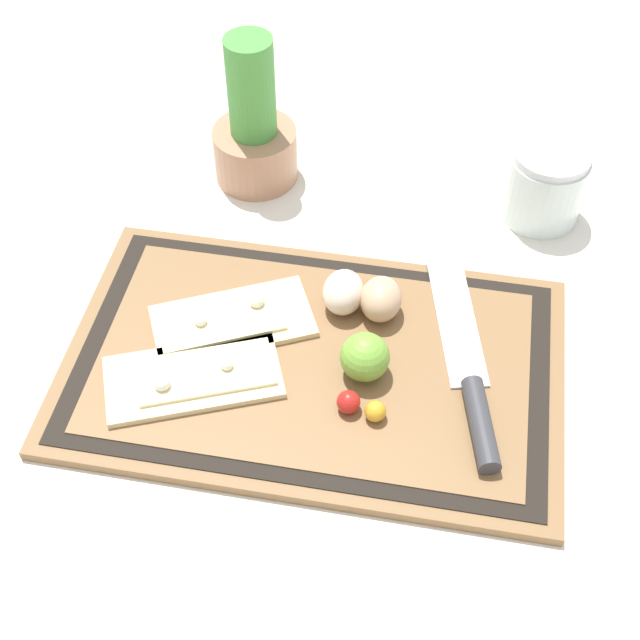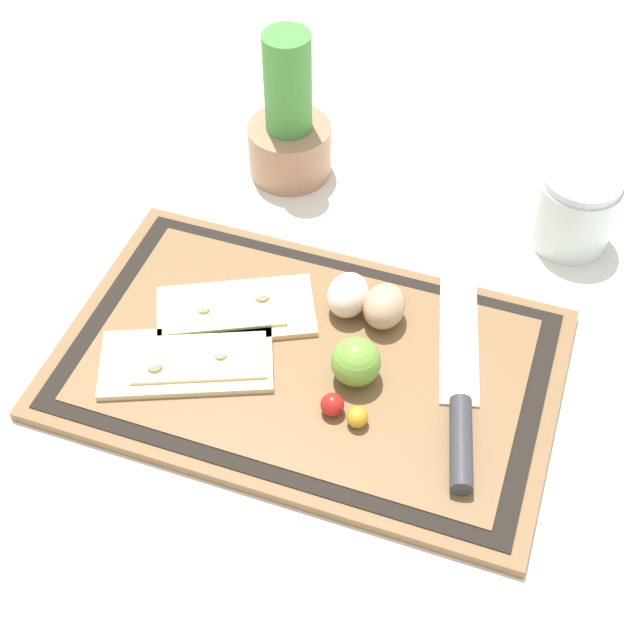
# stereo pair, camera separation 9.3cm
# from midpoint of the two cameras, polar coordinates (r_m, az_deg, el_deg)

# --- Properties ---
(ground_plane) EXTENTS (6.00, 6.00, 0.00)m
(ground_plane) POSITION_cam_midpoint_polar(r_m,az_deg,el_deg) (0.93, 2.06, -3.22)
(ground_plane) COLOR silver
(cutting_board) EXTENTS (0.51, 0.32, 0.02)m
(cutting_board) POSITION_cam_midpoint_polar(r_m,az_deg,el_deg) (0.92, 2.07, -2.94)
(cutting_board) COLOR brown
(cutting_board) RESTS_ON ground_plane
(pizza_slice_near) EXTENTS (0.20, 0.15, 0.02)m
(pizza_slice_near) POSITION_cam_midpoint_polar(r_m,az_deg,el_deg) (0.91, -5.52, -2.77)
(pizza_slice_near) COLOR beige
(pizza_slice_near) RESTS_ON cutting_board
(pizza_slice_far) EXTENTS (0.19, 0.15, 0.02)m
(pizza_slice_far) POSITION_cam_midpoint_polar(r_m,az_deg,el_deg) (0.95, -2.80, 0.47)
(pizza_slice_far) COLOR beige
(pizza_slice_far) RESTS_ON cutting_board
(knife) EXTENTS (0.10, 0.28, 0.02)m
(knife) POSITION_cam_midpoint_polar(r_m,az_deg,el_deg) (0.89, 11.95, -5.63)
(knife) COLOR silver
(knife) RESTS_ON cutting_board
(egg_brown) EXTENTS (0.04, 0.05, 0.04)m
(egg_brown) POSITION_cam_midpoint_polar(r_m,az_deg,el_deg) (0.94, 6.95, 0.72)
(egg_brown) COLOR tan
(egg_brown) RESTS_ON cutting_board
(egg_pink) EXTENTS (0.04, 0.05, 0.04)m
(egg_pink) POSITION_cam_midpoint_polar(r_m,az_deg,el_deg) (0.95, 4.62, 1.44)
(egg_pink) COLOR beige
(egg_pink) RESTS_ON cutting_board
(lime) EXTENTS (0.05, 0.05, 0.05)m
(lime) POSITION_cam_midpoint_polar(r_m,az_deg,el_deg) (0.89, 5.32, -2.86)
(lime) COLOR #70A838
(lime) RESTS_ON cutting_board
(cherry_tomato_red) EXTENTS (0.02, 0.02, 0.02)m
(cherry_tomato_red) POSITION_cam_midpoint_polar(r_m,az_deg,el_deg) (0.87, 3.86, -5.61)
(cherry_tomato_red) COLOR red
(cherry_tomato_red) RESTS_ON cutting_board
(cherry_tomato_yellow) EXTENTS (0.02, 0.02, 0.02)m
(cherry_tomato_yellow) POSITION_cam_midpoint_polar(r_m,az_deg,el_deg) (0.87, 5.50, -6.40)
(cherry_tomato_yellow) COLOR gold
(cherry_tomato_yellow) RESTS_ON cutting_board
(herb_pot) EXTENTS (0.10, 0.10, 0.19)m
(herb_pot) POSITION_cam_midpoint_polar(r_m,az_deg,el_deg) (1.11, 0.45, 12.11)
(herb_pot) COLOR #AD7A5B
(herb_pot) RESTS_ON ground_plane
(sauce_jar) EXTENTS (0.09, 0.09, 0.09)m
(sauce_jar) POSITION_cam_midpoint_polar(r_m,az_deg,el_deg) (1.08, 18.34, 6.41)
(sauce_jar) COLOR silver
(sauce_jar) RESTS_ON ground_plane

